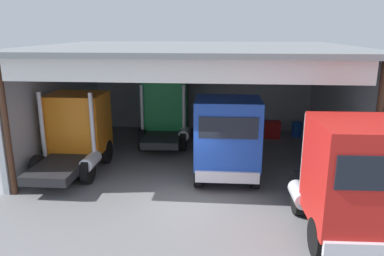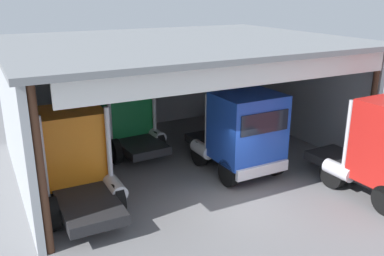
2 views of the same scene
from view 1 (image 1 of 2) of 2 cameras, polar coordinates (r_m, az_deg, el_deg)
The scene contains 8 objects.
ground_plane at distance 13.92m, azimuth -1.34°, elevation -11.34°, with size 80.00×80.00×0.00m, color slate.
workshop_shed at distance 18.77m, azimuth 0.65°, elevation 7.74°, with size 14.33×11.54×5.46m.
truck_orange_left_bay at distance 17.35m, azimuth -17.44°, elevation -0.44°, with size 2.62×5.02×3.66m.
truck_green_right_bay at distance 20.54m, azimuth -4.12°, elevation 3.18°, with size 2.80×5.03×3.73m.
truck_blue_yard_outside at distance 15.26m, azimuth 5.37°, elevation -1.55°, with size 2.78×4.92×3.54m.
truck_red_center_left_bay at distance 11.66m, azimuth 23.20°, elevation -7.35°, with size 2.61×5.16×3.77m.
oil_drum at distance 22.69m, azimuth 15.91°, elevation -0.23°, with size 0.58×0.58×0.88m, color #194CB2.
tool_cart at distance 22.11m, azimuth 12.29°, elevation -0.22°, with size 0.90×0.60×1.00m, color red.
Camera 1 is at (1.39, -12.40, 6.18)m, focal length 34.50 mm.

